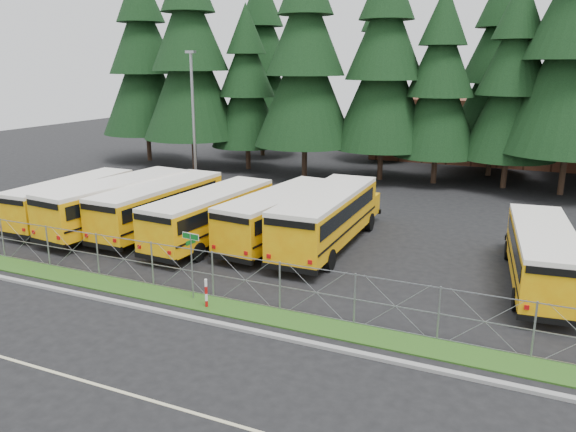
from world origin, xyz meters
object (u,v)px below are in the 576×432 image
object	(u,v)px
bus_east	(541,257)
street_sign	(191,252)
bus_2	(164,207)
bus_5	(329,219)
striped_bollard	(206,294)
bus_4	(284,217)
light_standard	(193,118)
bus_3	(215,216)
bus_0	(76,201)
bus_1	(122,205)

from	to	relation	value
bus_east	street_sign	distance (m)	14.66
bus_2	bus_5	size ratio (longest dim) A/B	0.94
bus_5	striped_bollard	bearing A→B (deg)	-101.67
bus_2	bus_4	xyz separation A→B (m)	(7.03, 0.97, -0.01)
street_sign	light_standard	bearing A→B (deg)	122.76
bus_2	bus_3	world-z (taller)	bus_2
bus_0	bus_5	world-z (taller)	bus_5
bus_2	striped_bollard	size ratio (longest dim) A/B	8.94
bus_4	light_standard	distance (m)	14.07
bus_0	bus_3	xyz separation A→B (m)	(9.51, 0.23, 0.06)
bus_4	bus_2	bearing A→B (deg)	-166.14
bus_0	striped_bollard	distance (m)	15.52
bus_4	striped_bollard	bearing A→B (deg)	-79.03
bus_5	bus_east	world-z (taller)	bus_5
bus_4	street_sign	bearing A→B (deg)	-85.06
street_sign	striped_bollard	xyz separation A→B (m)	(0.94, -0.48, -1.43)
bus_3	street_sign	distance (m)	7.79
bus_2	bus_east	world-z (taller)	bus_2
striped_bollard	bus_2	bearing A→B (deg)	134.39
bus_1	bus_4	distance (m)	9.57
bus_4	bus_0	bearing A→B (deg)	-166.72
bus_1	striped_bollard	xyz separation A→B (m)	(10.22, -7.34, -0.86)
bus_0	bus_4	size ratio (longest dim) A/B	0.95
bus_3	light_standard	size ratio (longest dim) A/B	1.04
bus_east	street_sign	size ratio (longest dim) A/B	3.61
bus_east	striped_bollard	distance (m)	14.12
bus_0	bus_1	distance (m)	3.46
bus_0	bus_1	world-z (taller)	bus_1
bus_3	light_standard	world-z (taller)	light_standard
bus_5	bus_0	bearing A→B (deg)	-174.27
bus_2	light_standard	distance (m)	10.59
light_standard	bus_1	bearing A→B (deg)	-82.04
striped_bollard	bus_3	bearing A→B (deg)	118.92
bus_1	striped_bollard	size ratio (longest dim) A/B	9.28
bus_0	striped_bollard	size ratio (longest dim) A/B	8.41
bus_5	light_standard	xyz separation A→B (m)	(-13.28, 7.87, 4.00)
bus_3	bus_1	bearing A→B (deg)	-174.11
street_sign	bus_0	bearing A→B (deg)	151.83
striped_bollard	bus_1	bearing A→B (deg)	144.29
bus_3	bus_5	bearing A→B (deg)	19.22
bus_east	striped_bollard	bearing A→B (deg)	-153.00
bus_0	light_standard	distance (m)	10.77
bus_0	bus_4	xyz separation A→B (m)	(12.89, 1.65, 0.07)
bus_1	street_sign	distance (m)	11.56
bus_0	bus_5	xyz separation A→B (m)	(15.39, 1.83, 0.17)
bus_2	striped_bollard	distance (m)	11.20
bus_0	bus_4	distance (m)	13.00
light_standard	bus_0	bearing A→B (deg)	-102.27
bus_0	striped_bollard	bearing A→B (deg)	-28.46
bus_2	bus_3	bearing A→B (deg)	-4.81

